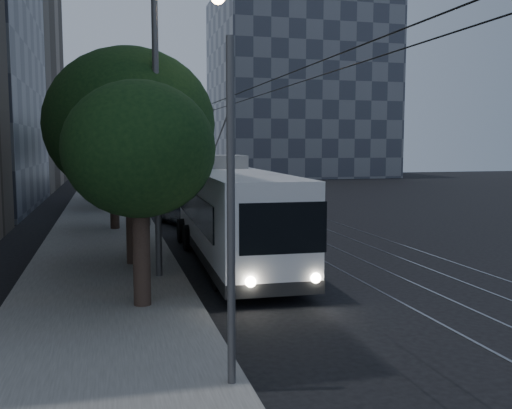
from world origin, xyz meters
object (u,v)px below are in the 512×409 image
object	(u,v)px
car_white_d	(153,183)
streetlamp_far	(139,127)
trolleybus	(231,213)
car_white_c	(164,188)
streetlamp_near	(169,100)
pickup_silver	(199,210)
car_white_a	(184,204)
car_white_b	(154,198)

from	to	relation	value
car_white_d	streetlamp_far	size ratio (longest dim) A/B	0.46
trolleybus	car_white_c	size ratio (longest dim) A/B	3.34
streetlamp_near	pickup_silver	bearing A→B (deg)	77.12
car_white_a	streetlamp_far	xyz separation A→B (m)	(-1.93, 10.98, 4.91)
car_white_b	car_white_c	world-z (taller)	car_white_b
trolleybus	car_white_c	xyz separation A→B (m)	(0.20, 27.66, -1.12)
pickup_silver	car_white_d	bearing A→B (deg)	75.72
car_white_a	car_white_d	bearing A→B (deg)	98.10
pickup_silver	trolleybus	bearing A→B (deg)	-107.17
pickup_silver	car_white_a	xyz separation A→B (m)	(-0.24, 4.26, -0.15)
trolleybus	pickup_silver	size ratio (longest dim) A/B	2.11
streetlamp_near	car_white_d	bearing A→B (deg)	86.59
trolleybus	streetlamp_near	xyz separation A→B (m)	(-2.43, -2.38, 3.83)
pickup_silver	car_white_d	distance (m)	24.36
trolleybus	pickup_silver	world-z (taller)	trolleybus
streetlamp_near	streetlamp_far	bearing A→B (deg)	88.88
car_white_a	car_white_c	xyz separation A→B (m)	(0.18, 14.00, -0.07)
car_white_d	pickup_silver	bearing A→B (deg)	-72.66
car_white_a	streetlamp_near	distance (m)	16.96
car_white_c	car_white_d	size ratio (longest dim) A/B	0.91
car_white_d	streetlamp_far	distance (m)	10.47
trolleybus	car_white_d	bearing A→B (deg)	92.36
trolleybus	car_white_b	xyz separation A→B (m)	(-1.34, 18.65, -1.10)
car_white_c	car_white_a	bearing A→B (deg)	-70.33
trolleybus	car_white_a	bearing A→B (deg)	91.78
pickup_silver	car_white_c	bearing A→B (deg)	74.63
pickup_silver	car_white_c	distance (m)	18.26
streetlamp_far	trolleybus	bearing A→B (deg)	-85.59
pickup_silver	car_white_b	size ratio (longest dim) A/B	1.35
car_white_b	streetlamp_near	xyz separation A→B (m)	(-1.10, -21.04, 4.93)
trolleybus	car_white_a	size ratio (longest dim) A/B	3.13
pickup_silver	streetlamp_near	world-z (taller)	streetlamp_near
car_white_a	car_white_c	distance (m)	14.00
car_white_c	streetlamp_far	world-z (taller)	streetlamp_far
pickup_silver	car_white_b	distance (m)	9.38
car_white_b	car_white_d	size ratio (longest dim) A/B	1.07
streetlamp_far	car_white_c	bearing A→B (deg)	55.08
car_white_b	car_white_d	distance (m)	15.15
pickup_silver	car_white_c	size ratio (longest dim) A/B	1.58
streetlamp_near	car_white_a	bearing A→B (deg)	81.29
car_white_c	car_white_d	world-z (taller)	car_white_d
car_white_c	streetlamp_near	bearing A→B (deg)	-74.62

